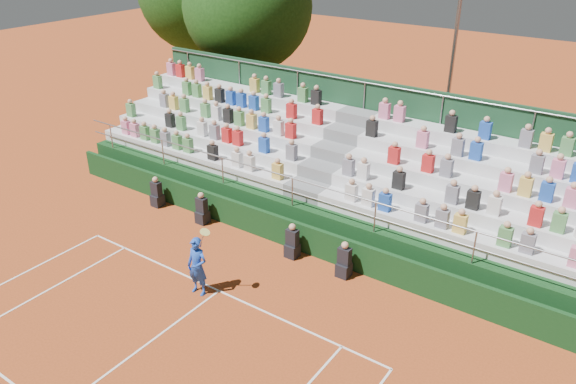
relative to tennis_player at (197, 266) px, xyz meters
The scene contains 7 objects.
ground 1.06m from the tennis_player, 42.14° to the left, with size 90.00×90.00×0.00m, color #A6441B.
courtside_wall 3.62m from the tennis_player, 83.37° to the left, with size 20.00×0.15×1.00m, color black.
line_officials 3.29m from the tennis_player, 106.45° to the left, with size 8.43×0.40×1.19m.
grandstand 6.83m from the tennis_player, 86.42° to the left, with size 20.00×5.20×4.40m.
tennis_player is the anchor object (origin of this frame).
tree_east 15.54m from the tennis_player, 122.54° to the left, with size 6.22×6.22×9.05m.
floodlight_mast 14.78m from the tennis_player, 82.75° to the left, with size 0.60×0.25×8.56m.
Camera 1 is at (9.30, -9.79, 9.77)m, focal length 35.00 mm.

